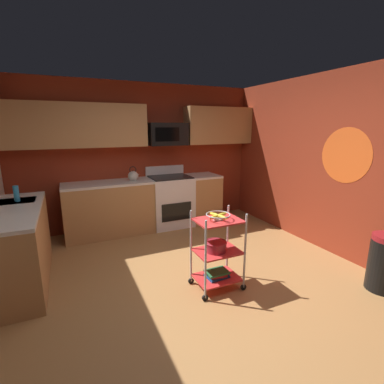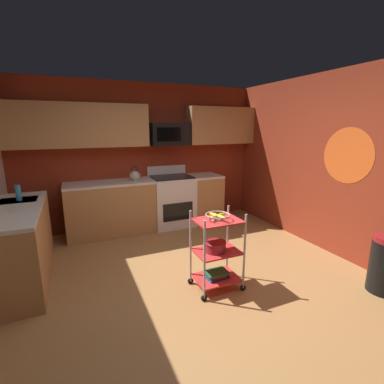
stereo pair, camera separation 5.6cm
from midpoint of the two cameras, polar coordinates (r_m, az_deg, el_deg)
The scene contains 14 objects.
floor at distance 3.48m, azimuth 1.45°, elevation -18.88°, with size 4.40×4.80×0.04m, color #A87542.
wall_back at distance 5.28m, azimuth -9.76°, elevation 7.29°, with size 4.52×0.06×2.60m, color maroon.
wall_right at distance 4.42m, azimuth 28.88°, elevation 4.70°, with size 0.06×4.80×2.60m, color maroon.
wall_flower_decal at distance 4.34m, azimuth 29.59°, elevation 6.49°, with size 0.76×0.76×0.00m, color #E5591E.
counter_run at distance 4.58m, azimuth -15.81°, elevation -4.62°, with size 3.61×2.27×0.92m.
oven_range at distance 5.24m, azimuth -3.85°, elevation -1.73°, with size 0.76×0.65×1.10m.
upper_cabinets at distance 5.04m, azimuth -10.57°, elevation 13.26°, with size 4.40×0.33×0.70m.
microwave at distance 5.16m, azimuth -4.47°, elevation 11.77°, with size 0.70×0.39×0.40m.
rolling_cart at distance 3.24m, azimuth 5.62°, elevation -12.02°, with size 0.56×0.39×0.91m.
fruit_bowl at distance 3.08m, azimuth 5.80°, elevation -4.89°, with size 0.27×0.27×0.07m.
mixing_bowl_large at distance 3.20m, azimuth 5.28°, elevation -11.02°, with size 0.25×0.25×0.11m.
book_stack at distance 3.37m, azimuth 5.51°, elevation -16.43°, with size 0.26×0.20×0.07m.
kettle at distance 4.95m, azimuth -11.34°, elevation 3.28°, with size 0.21×0.18×0.26m.
dish_soap_bottle at distance 4.11m, azimuth -31.76°, elevation -0.15°, with size 0.06×0.06×0.20m, color #2D8CBF.
Camera 2 is at (-1.23, -2.68, 1.83)m, focal length 25.99 mm.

